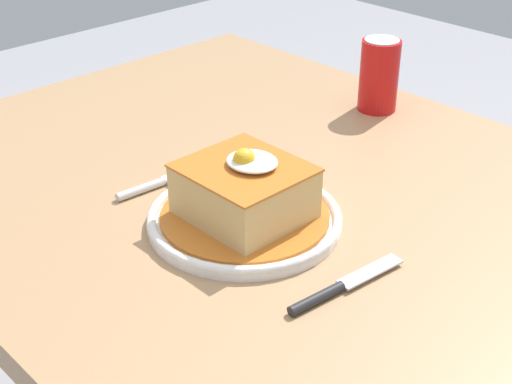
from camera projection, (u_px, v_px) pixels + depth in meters
name	position (u px, v px, depth m)	size (l,w,h in m)	color
dining_table	(326.00, 280.00, 1.01)	(1.35, 0.86, 0.73)	#A87F56
main_plate	(245.00, 218.00, 0.94)	(0.25, 0.25, 0.02)	white
sandwich_meal	(245.00, 194.00, 0.92)	(0.22, 0.22, 0.10)	#C66B23
fork	(154.00, 185.00, 1.02)	(0.03, 0.14, 0.01)	silver
knife	(333.00, 290.00, 0.81)	(0.03, 0.17, 0.01)	#262628
soda_can	(379.00, 75.00, 1.24)	(0.07, 0.07, 0.12)	red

